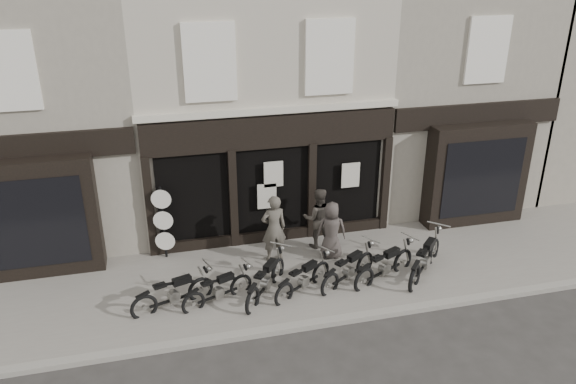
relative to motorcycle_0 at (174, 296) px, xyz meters
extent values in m
plane|color=#2D2B28|center=(3.06, -0.21, -0.40)|extent=(90.00, 90.00, 0.00)
cube|color=slate|center=(3.06, 0.69, -0.34)|extent=(30.00, 4.20, 0.12)
cube|color=gray|center=(3.06, -1.46, -0.34)|extent=(30.00, 0.25, 0.13)
cube|color=#ADA594|center=(3.06, 5.79, 3.70)|extent=(7.20, 6.00, 8.20)
cube|color=black|center=(3.06, 2.71, 3.05)|extent=(7.10, 0.18, 0.90)
cube|color=black|center=(3.06, 2.77, 1.10)|extent=(6.50, 0.10, 2.95)
cube|color=black|center=(3.06, 2.70, -0.18)|extent=(7.10, 0.20, 0.44)
cube|color=beige|center=(3.06, 2.74, 3.65)|extent=(7.30, 0.22, 0.18)
cube|color=silver|center=(1.46, 2.74, 5.00)|extent=(1.35, 0.12, 2.00)
cube|color=black|center=(1.46, 2.77, 5.00)|extent=(1.05, 0.06, 1.70)
cube|color=silver|center=(4.66, 2.74, 5.00)|extent=(1.35, 0.12, 2.00)
cube|color=black|center=(4.66, 2.77, 5.00)|extent=(1.05, 0.06, 1.70)
cube|color=black|center=(-0.39, 2.69, 1.15)|extent=(0.22, 0.22, 3.00)
cube|color=black|center=(1.91, 2.69, 1.15)|extent=(0.22, 0.22, 3.00)
cube|color=black|center=(4.21, 2.69, 1.15)|extent=(0.22, 0.22, 3.00)
cube|color=black|center=(6.51, 2.69, 1.15)|extent=(0.22, 0.22, 3.00)
cube|color=beige|center=(3.06, 2.59, 1.85)|extent=(0.55, 0.04, 0.75)
cube|color=beige|center=(5.36, 2.59, 1.60)|extent=(0.55, 0.04, 0.75)
cube|color=beige|center=(2.86, 2.59, 1.20)|extent=(0.55, 0.04, 0.75)
cube|color=gray|center=(-3.29, 5.79, 3.70)|extent=(5.50, 6.00, 8.20)
cube|color=black|center=(-3.29, 2.44, 1.30)|extent=(3.20, 0.70, 3.20)
cube|color=black|center=(-3.29, 2.09, 1.30)|extent=(2.60, 0.06, 2.40)
cube|color=black|center=(-3.29, 2.74, 3.10)|extent=(5.40, 0.16, 0.70)
cube|color=silver|center=(-3.29, 2.75, 5.00)|extent=(1.30, 0.10, 1.90)
cube|color=black|center=(-3.29, 2.78, 5.00)|extent=(1.00, 0.06, 1.60)
cube|color=gray|center=(9.41, 5.79, 3.70)|extent=(5.50, 6.00, 8.20)
cube|color=black|center=(9.41, 2.44, 1.30)|extent=(3.20, 0.70, 3.20)
cube|color=black|center=(9.41, 2.09, 1.30)|extent=(2.60, 0.06, 2.40)
cube|color=black|center=(9.41, 2.74, 3.10)|extent=(5.40, 0.16, 0.70)
cube|color=silver|center=(9.41, 2.75, 5.00)|extent=(1.30, 0.10, 1.90)
cube|color=black|center=(9.41, 2.78, 5.00)|extent=(1.00, 0.06, 1.60)
torus|color=black|center=(0.66, 0.21, -0.07)|extent=(0.67, 0.29, 0.67)
torus|color=black|center=(-0.71, -0.23, -0.07)|extent=(0.67, 0.29, 0.67)
cube|color=black|center=(-0.03, -0.01, -0.11)|extent=(1.14, 0.41, 0.06)
cube|color=#97958F|center=(-0.01, 0.00, -0.03)|extent=(0.28, 0.24, 0.26)
cube|color=black|center=(0.22, 0.07, 0.35)|extent=(0.49, 0.30, 0.17)
cube|color=black|center=(-0.31, -0.10, 0.39)|extent=(0.34, 0.28, 0.06)
cylinder|color=#97958F|center=(0.86, 0.28, 0.58)|extent=(0.21, 0.56, 0.04)
torus|color=black|center=(1.65, 0.19, -0.09)|extent=(0.61, 0.31, 0.62)
torus|color=black|center=(0.43, -0.31, -0.09)|extent=(0.61, 0.31, 0.62)
cube|color=black|center=(1.04, -0.06, -0.13)|extent=(1.02, 0.45, 0.05)
cube|color=#97958F|center=(1.06, -0.05, -0.06)|extent=(0.26, 0.23, 0.24)
cube|color=black|center=(1.26, 0.03, 0.29)|extent=(0.45, 0.30, 0.16)
cube|color=black|center=(0.79, -0.16, 0.33)|extent=(0.32, 0.27, 0.05)
cylinder|color=#97958F|center=(1.84, 0.27, 0.51)|extent=(0.23, 0.50, 0.03)
torus|color=black|center=(2.69, 0.58, -0.06)|extent=(0.49, 0.61, 0.70)
torus|color=black|center=(1.80, -0.61, -0.06)|extent=(0.49, 0.61, 0.70)
cube|color=black|center=(2.25, -0.01, -0.10)|extent=(0.77, 1.01, 0.06)
cube|color=#97958F|center=(2.26, 0.00, -0.02)|extent=(0.30, 0.31, 0.27)
cube|color=black|center=(2.41, 0.20, 0.37)|extent=(0.42, 0.48, 0.17)
cube|color=black|center=(2.06, -0.26, 0.41)|extent=(0.35, 0.37, 0.06)
cylinder|color=#97958F|center=(2.83, 0.76, 0.62)|extent=(0.50, 0.39, 0.04)
torus|color=black|center=(3.76, 0.26, -0.08)|extent=(0.59, 0.42, 0.65)
torus|color=black|center=(2.60, -0.49, -0.08)|extent=(0.59, 0.42, 0.65)
cube|color=black|center=(3.18, -0.11, -0.12)|extent=(0.98, 0.65, 0.06)
cube|color=#97958F|center=(3.20, -0.10, -0.04)|extent=(0.28, 0.27, 0.25)
cube|color=black|center=(3.39, 0.02, 0.32)|extent=(0.45, 0.37, 0.16)
cube|color=black|center=(2.94, -0.27, 0.35)|extent=(0.34, 0.31, 0.06)
cylinder|color=#97958F|center=(3.94, 0.37, 0.54)|extent=(0.33, 0.48, 0.03)
torus|color=black|center=(5.03, 0.40, -0.07)|extent=(0.62, 0.43, 0.67)
torus|color=black|center=(3.81, -0.36, -0.07)|extent=(0.62, 0.43, 0.67)
cube|color=black|center=(4.42, 0.02, -0.11)|extent=(1.03, 0.66, 0.06)
cube|color=#97958F|center=(4.44, 0.03, -0.03)|extent=(0.30, 0.28, 0.26)
cube|color=black|center=(4.64, 0.15, 0.35)|extent=(0.48, 0.38, 0.17)
cube|color=black|center=(4.17, -0.14, 0.39)|extent=(0.36, 0.32, 0.06)
cylinder|color=#97958F|center=(5.22, 0.51, 0.58)|extent=(0.33, 0.51, 0.04)
torus|color=black|center=(6.06, 0.25, -0.06)|extent=(0.67, 0.38, 0.70)
torus|color=black|center=(4.71, -0.39, -0.06)|extent=(0.67, 0.38, 0.70)
cube|color=black|center=(5.39, -0.07, -0.10)|extent=(1.13, 0.57, 0.06)
cube|color=#97958F|center=(5.40, -0.06, -0.01)|extent=(0.30, 0.27, 0.27)
cube|color=black|center=(5.63, 0.05, 0.38)|extent=(0.50, 0.36, 0.18)
cube|color=black|center=(5.11, -0.20, 0.42)|extent=(0.37, 0.32, 0.06)
cylinder|color=#97958F|center=(6.26, 0.35, 0.62)|extent=(0.29, 0.56, 0.04)
torus|color=black|center=(7.09, 0.48, -0.03)|extent=(0.60, 0.61, 0.76)
torus|color=black|center=(5.96, -0.68, -0.03)|extent=(0.60, 0.61, 0.76)
cube|color=black|center=(6.53, -0.10, -0.07)|extent=(0.97, 0.99, 0.07)
cube|color=#97958F|center=(6.54, -0.08, 0.02)|extent=(0.33, 0.33, 0.29)
cube|color=black|center=(6.73, 0.11, 0.44)|extent=(0.50, 0.50, 0.19)
cube|color=black|center=(6.29, -0.34, 0.49)|extent=(0.39, 0.40, 0.07)
cylinder|color=#97958F|center=(7.26, 0.66, 0.71)|extent=(0.49, 0.48, 0.04)
imported|color=#4C473E|center=(2.82, 1.58, 0.68)|extent=(0.73, 0.51, 1.92)
imported|color=#3D3831|center=(4.22, 2.02, 0.62)|extent=(0.97, 0.82, 1.79)
imported|color=#3D3633|center=(4.39, 1.32, 0.55)|extent=(0.91, 0.71, 1.65)
cylinder|color=black|center=(-0.08, 2.45, -0.37)|extent=(0.35, 0.35, 0.06)
cylinder|color=black|center=(-0.08, 2.45, 0.72)|extent=(0.07, 0.07, 2.24)
cylinder|color=black|center=(-0.08, 2.42, 1.50)|extent=(0.54, 0.16, 0.55)
cylinder|color=silver|center=(-0.08, 2.40, 1.50)|extent=(0.53, 0.13, 0.55)
cylinder|color=black|center=(-0.08, 2.42, 0.87)|extent=(0.54, 0.16, 0.55)
cylinder|color=silver|center=(-0.08, 2.40, 0.87)|extent=(0.53, 0.13, 0.55)
cylinder|color=black|center=(-0.08, 2.42, 0.23)|extent=(0.54, 0.16, 0.55)
cylinder|color=silver|center=(-0.08, 2.40, 0.23)|extent=(0.53, 0.13, 0.55)
camera|label=1|loc=(-0.11, -11.70, 7.61)|focal=35.00mm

